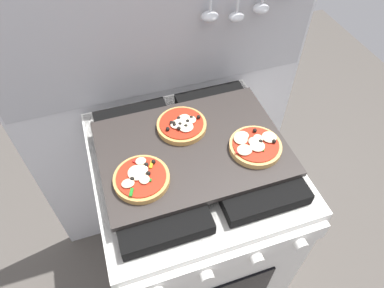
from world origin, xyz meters
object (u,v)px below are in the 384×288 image
Objects in this scene: stove at (192,223)px; baking_tray at (192,148)px; pizza_center at (182,125)px; pizza_right at (255,145)px; pizza_left at (141,178)px.

stove is 0.46m from baking_tray.
baking_tray is 3.57× the size of pizza_center.
stove is 0.51m from pizza_right.
baking_tray is (0.00, 0.00, 0.46)m from stove.
pizza_center reaches higher than stove.
stove is 5.96× the size of pizza_right.
pizza_left is at bearing -178.63° from pizza_right.
pizza_left is at bearing -156.91° from stove.
baking_tray is at bearing 23.57° from pizza_left.
stove is 1.67× the size of baking_tray.
pizza_center is (-0.01, 0.08, 0.48)m from stove.
pizza_center reaches higher than baking_tray.
pizza_left and pizza_center have the same top height.
pizza_left is 1.00× the size of pizza_right.
baking_tray is 3.57× the size of pizza_left.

